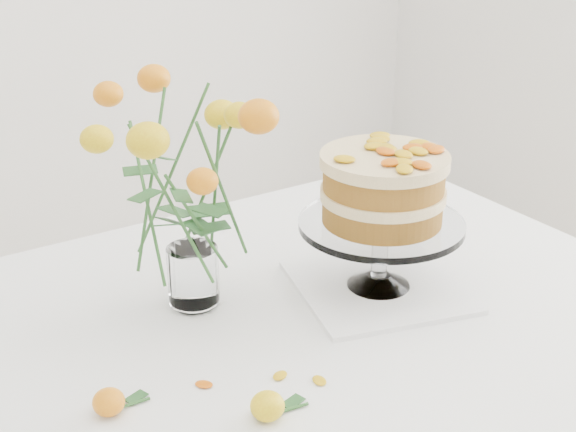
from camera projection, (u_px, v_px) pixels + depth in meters
name	position (u px, v px, depth m)	size (l,w,h in m)	color
table	(244.00, 372.00, 1.28)	(1.43, 0.93, 0.76)	tan
napkin	(378.00, 287.00, 1.37)	(0.27, 0.27, 0.01)	white
cake_stand	(383.00, 195.00, 1.30)	(0.27, 0.27, 0.25)	silver
rose_vase	(187.00, 166.00, 1.22)	(0.32, 0.32, 0.42)	silver
loose_rose_near	(268.00, 406.00, 1.04)	(0.08, 0.05, 0.04)	yellow
loose_rose_far	(109.00, 402.00, 1.05)	(0.08, 0.04, 0.04)	orange
stray_petal_a	(204.00, 385.00, 1.11)	(0.03, 0.02, 0.00)	gold
stray_petal_b	(280.00, 376.00, 1.13)	(0.03, 0.02, 0.00)	gold
stray_petal_c	(319.00, 381.00, 1.12)	(0.03, 0.02, 0.00)	gold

